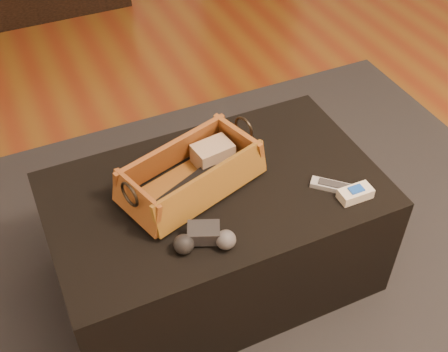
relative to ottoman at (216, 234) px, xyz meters
name	(u,v)px	position (x,y,z in m)	size (l,w,h in m)	color
floor	(268,313)	(0.10, -0.21, -0.23)	(5.00, 5.50, 0.01)	brown
area_rug	(222,286)	(0.00, -0.05, -0.22)	(2.60, 2.00, 0.01)	black
ottoman	(216,234)	(0.00, 0.00, 0.00)	(1.00, 0.60, 0.42)	black
tv_remote	(189,187)	(-0.08, 0.01, 0.24)	(0.22, 0.05, 0.02)	black
cloth_bundle	(213,153)	(0.04, 0.10, 0.26)	(0.12, 0.08, 0.06)	tan
wicker_basket	(191,175)	(-0.06, 0.03, 0.26)	(0.47, 0.34, 0.15)	#8C5D1F
game_controller	(204,238)	(-0.11, -0.19, 0.24)	(0.18, 0.13, 0.06)	black
silver_remote	(339,187)	(0.33, -0.16, 0.22)	(0.15, 0.14, 0.02)	silver
cream_gadget	(355,193)	(0.36, -0.20, 0.23)	(0.10, 0.05, 0.04)	silver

